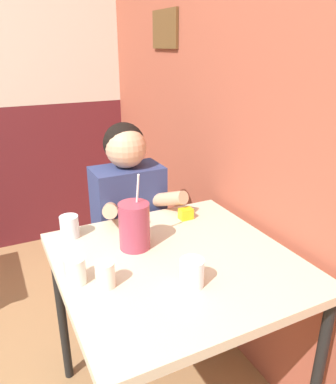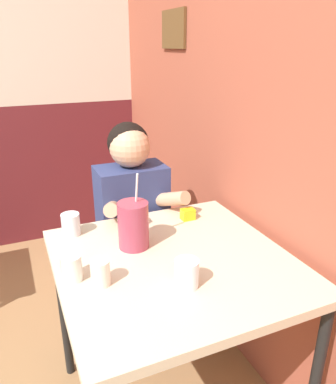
# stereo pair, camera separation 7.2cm
# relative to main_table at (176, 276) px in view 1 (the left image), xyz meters

# --- Properties ---
(brick_wall_right) EXTENTS (0.08, 4.26, 2.70)m
(brick_wall_right) POSITION_rel_main_table_xyz_m (0.49, 0.75, 0.66)
(brick_wall_right) COLOR #9E4C38
(brick_wall_right) RESTS_ON ground_plane
(main_table) EXTENTS (0.85, 0.86, 0.77)m
(main_table) POSITION_rel_main_table_xyz_m (0.00, 0.00, 0.00)
(main_table) COLOR beige
(main_table) RESTS_ON ground_plane
(person_seated) EXTENTS (0.42, 0.40, 1.18)m
(person_seated) POSITION_rel_main_table_xyz_m (0.02, 0.56, -0.08)
(person_seated) COLOR navy
(person_seated) RESTS_ON ground_plane
(cocktail_pitcher) EXTENTS (0.12, 0.12, 0.31)m
(cocktail_pitcher) POSITION_rel_main_table_xyz_m (-0.11, 0.15, 0.17)
(cocktail_pitcher) COLOR #99384C
(cocktail_pitcher) RESTS_ON main_table
(glass_near_pitcher) EXTENTS (0.08, 0.08, 0.10)m
(glass_near_pitcher) POSITION_rel_main_table_xyz_m (-0.03, -0.17, 0.12)
(glass_near_pitcher) COLOR silver
(glass_near_pitcher) RESTS_ON main_table
(glass_center) EXTENTS (0.07, 0.07, 0.09)m
(glass_center) POSITION_rel_main_table_xyz_m (-0.37, 0.02, 0.12)
(glass_center) COLOR silver
(glass_center) RESTS_ON main_table
(glass_far_side) EXTENTS (0.06, 0.06, 0.09)m
(glass_far_side) POSITION_rel_main_table_xyz_m (-0.29, -0.05, 0.12)
(glass_far_side) COLOR silver
(glass_far_side) RESTS_ON main_table
(glass_by_brick) EXTENTS (0.08, 0.08, 0.09)m
(glass_by_brick) POSITION_rel_main_table_xyz_m (-0.31, 0.35, 0.12)
(glass_by_brick) COLOR silver
(glass_by_brick) RESTS_ON main_table
(condiment_ketchup) EXTENTS (0.06, 0.04, 0.05)m
(condiment_ketchup) POSITION_rel_main_table_xyz_m (-0.03, 0.33, 0.10)
(condiment_ketchup) COLOR #B7140F
(condiment_ketchup) RESTS_ON main_table
(condiment_mustard) EXTENTS (0.06, 0.04, 0.05)m
(condiment_mustard) POSITION_rel_main_table_xyz_m (0.20, 0.29, 0.10)
(condiment_mustard) COLOR yellow
(condiment_mustard) RESTS_ON main_table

